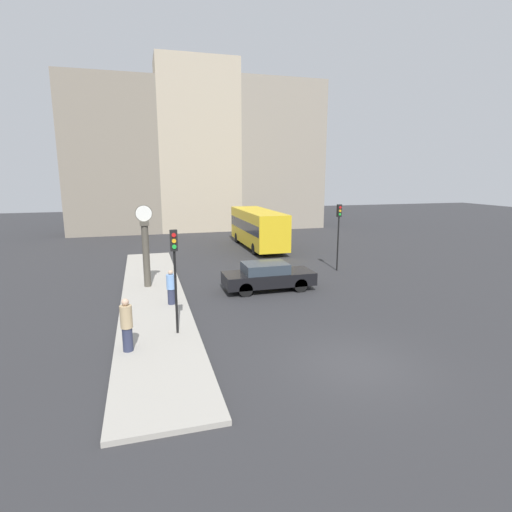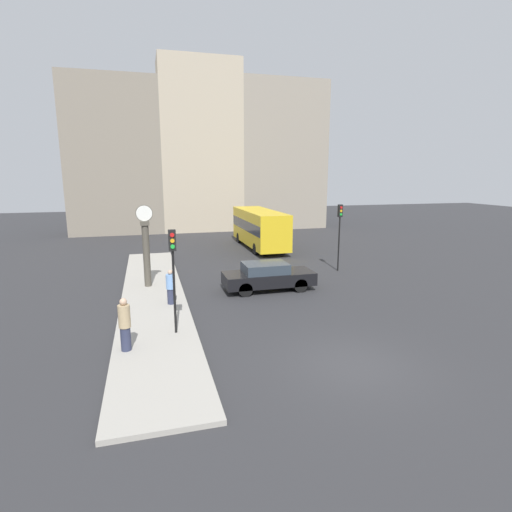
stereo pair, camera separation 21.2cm
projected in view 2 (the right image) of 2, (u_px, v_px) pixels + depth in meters
The scene contains 10 objects.
ground_plane at pixel (353, 365), 12.71m from camera, with size 120.00×120.00×0.00m, color #2D2D30.
sidewalk_corner at pixel (153, 297), 19.55m from camera, with size 2.98×21.82×0.15m, color #A39E93.
building_row at pixel (203, 154), 42.42m from camera, with size 26.90×5.00×17.38m.
sedan_car at pixel (268, 276), 20.84m from camera, with size 4.72×1.89×1.45m.
bus_distant at pixel (259, 227), 32.63m from camera, with size 2.43×9.04×3.08m.
traffic_light_near at pixel (173, 260), 14.39m from camera, with size 0.26×0.24×3.88m.
traffic_light_far at pixel (340, 224), 24.57m from camera, with size 0.26×0.24×4.15m.
street_clock at pixel (146, 248), 20.75m from camera, with size 0.86×0.46×4.29m.
pedestrian_tan_coat at pixel (125, 325), 13.26m from camera, with size 0.40×0.40×1.83m.
pedestrian_blue_stripe at pixel (171, 287), 18.12m from camera, with size 0.41×0.41×1.59m.
Camera 2 is at (-6.10, -10.50, 5.97)m, focal length 28.00 mm.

